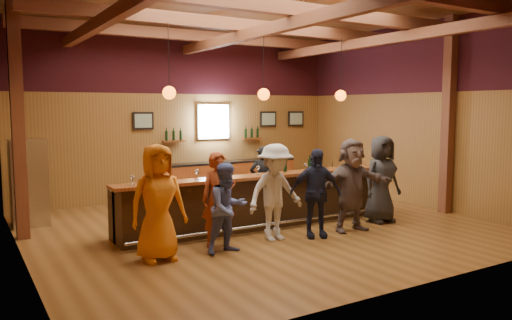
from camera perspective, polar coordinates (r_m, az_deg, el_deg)
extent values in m
plane|color=brown|center=(10.35, 0.86, -7.60)|extent=(9.00, 9.00, 0.00)
cube|color=brown|center=(13.62, -8.05, 5.17)|extent=(9.00, 0.04, 4.50)
cube|color=brown|center=(6.99, 18.48, 4.18)|extent=(9.00, 0.04, 4.50)
cube|color=brown|center=(8.59, -25.64, 4.18)|extent=(0.04, 8.00, 4.50)
cube|color=brown|center=(13.01, 18.05, 4.89)|extent=(0.04, 8.00, 4.50)
cube|color=brown|center=(10.27, 0.90, 17.60)|extent=(9.00, 8.00, 0.04)
cube|color=black|center=(13.66, -8.11, 11.05)|extent=(9.00, 0.01, 1.70)
cube|color=black|center=(8.67, -25.93, 13.47)|extent=(0.01, 8.00, 1.70)
cube|color=black|center=(13.05, 18.19, 11.05)|extent=(0.01, 8.00, 1.70)
cube|color=#572A18|center=(10.10, -25.59, 4.37)|extent=(0.22, 0.22, 4.50)
cube|color=#572A18|center=(12.25, 21.12, 4.74)|extent=(0.22, 0.22, 4.50)
cube|color=#572A18|center=(9.39, 4.26, 16.82)|extent=(8.80, 0.20, 0.25)
cube|color=#572A18|center=(11.06, -1.93, 15.18)|extent=(8.80, 0.20, 0.25)
cube|color=#572A18|center=(12.83, -6.40, 13.87)|extent=(8.80, 0.20, 0.25)
cube|color=#572A18|center=(8.98, -16.23, 15.48)|extent=(0.18, 7.80, 0.22)
cube|color=#572A18|center=(10.17, 0.90, 14.57)|extent=(0.18, 7.80, 0.22)
cube|color=#572A18|center=(12.01, 13.48, 13.09)|extent=(0.18, 7.80, 0.22)
cube|color=black|center=(10.24, 0.87, -4.75)|extent=(6.00, 0.60, 1.05)
cube|color=brown|center=(10.00, 1.41, -1.79)|extent=(6.30, 0.50, 0.06)
cube|color=black|center=(10.49, -0.22, -2.27)|extent=(6.00, 0.48, 0.05)
cube|color=black|center=(10.57, -0.22, -4.82)|extent=(6.00, 0.48, 0.90)
cube|color=silver|center=(11.64, 8.28, -1.74)|extent=(0.45, 0.40, 0.14)
cube|color=silver|center=(11.96, 10.14, -1.56)|extent=(0.45, 0.40, 0.14)
cylinder|color=silver|center=(9.97, 2.14, -7.25)|extent=(6.00, 0.06, 0.06)
cube|color=brown|center=(14.03, -2.98, -2.14)|extent=(4.00, 0.50, 0.90)
cube|color=black|center=(13.97, -2.99, -0.21)|extent=(4.00, 0.52, 0.05)
cube|color=silver|center=(13.91, -4.92, 4.40)|extent=(0.95, 0.08, 0.95)
cube|color=white|center=(13.87, -4.83, 4.39)|extent=(0.78, 0.01, 0.78)
cube|color=black|center=(13.15, -12.78, 4.40)|extent=(0.55, 0.04, 0.45)
cube|color=silver|center=(13.13, -12.74, 4.39)|extent=(0.45, 0.01, 0.35)
cube|color=black|center=(14.78, 1.40, 4.70)|extent=(0.55, 0.04, 0.45)
cube|color=silver|center=(14.76, 1.45, 4.70)|extent=(0.45, 0.01, 0.35)
cube|color=black|center=(15.34, 4.57, 4.73)|extent=(0.55, 0.04, 0.45)
cube|color=silver|center=(15.32, 4.62, 4.73)|extent=(0.45, 0.01, 0.35)
cube|color=brown|center=(13.39, -9.39, 2.13)|extent=(0.60, 0.18, 0.04)
cylinder|color=black|center=(13.31, -10.20, 2.74)|extent=(0.07, 0.07, 0.26)
cylinder|color=black|center=(13.38, -9.40, 2.77)|extent=(0.07, 0.07, 0.26)
cylinder|color=black|center=(13.46, -8.61, 2.80)|extent=(0.07, 0.07, 0.26)
cube|color=brown|center=(14.44, -0.49, 2.49)|extent=(0.60, 0.18, 0.04)
cylinder|color=black|center=(14.33, -1.18, 3.06)|extent=(0.07, 0.07, 0.26)
cylinder|color=black|center=(14.43, -0.49, 3.08)|extent=(0.07, 0.07, 0.26)
cylinder|color=black|center=(14.54, 0.19, 3.10)|extent=(0.07, 0.07, 0.26)
cylinder|color=black|center=(9.21, -9.97, 11.46)|extent=(0.01, 0.01, 1.25)
sphere|color=#FF640C|center=(9.17, -9.89, 7.57)|extent=(0.24, 0.24, 0.24)
cylinder|color=black|center=(10.10, 0.89, 11.06)|extent=(0.01, 0.01, 1.25)
sphere|color=#FF640C|center=(10.06, 0.89, 7.51)|extent=(0.24, 0.24, 0.24)
cylinder|color=black|center=(11.28, 9.71, 10.45)|extent=(0.01, 0.01, 1.25)
sphere|color=#FF640C|center=(11.25, 9.65, 7.27)|extent=(0.24, 0.24, 0.24)
cube|color=silver|center=(11.32, -24.55, -2.34)|extent=(0.70, 0.70, 1.80)
imported|color=orange|center=(8.08, -11.15, -4.79)|extent=(0.92, 0.61, 1.87)
imported|color=#943A1B|center=(8.76, -4.30, -4.53)|extent=(0.69, 0.55, 1.67)
imported|color=#4E5B9C|center=(8.39, -3.24, -5.51)|extent=(0.80, 0.65, 1.52)
imported|color=beige|center=(9.14, 2.21, -3.72)|extent=(1.19, 0.73, 1.78)
imported|color=#1A1E35|center=(9.43, 6.80, -3.78)|extent=(1.07, 0.75, 1.68)
imported|color=#604E4C|center=(10.00, 10.88, -2.81)|extent=(1.75, 0.68, 1.84)
imported|color=#252427|center=(10.93, 14.13, -2.13)|extent=(0.92, 0.61, 1.85)
imported|color=black|center=(11.23, 0.74, -2.42)|extent=(0.68, 0.57, 1.58)
cylinder|color=brown|center=(10.12, 2.11, -0.83)|extent=(0.22, 0.22, 0.24)
cylinder|color=black|center=(10.34, 3.35, -0.62)|extent=(0.08, 0.08, 0.27)
cylinder|color=black|center=(10.32, 3.35, 0.38)|extent=(0.03, 0.03, 0.09)
cylinder|color=black|center=(10.67, 6.16, -0.53)|extent=(0.07, 0.07, 0.24)
cylinder|color=black|center=(10.65, 6.17, 0.32)|extent=(0.02, 0.02, 0.08)
cylinder|color=silver|center=(8.90, -13.92, -2.71)|extent=(0.06, 0.06, 0.01)
cylinder|color=silver|center=(8.89, -13.93, -2.40)|extent=(0.01, 0.01, 0.09)
sphere|color=silver|center=(8.88, -13.94, -1.93)|extent=(0.07, 0.07, 0.07)
cylinder|color=silver|center=(8.98, -9.86, -2.54)|extent=(0.07, 0.07, 0.01)
cylinder|color=silver|center=(8.98, -9.87, -2.19)|extent=(0.01, 0.01, 0.10)
sphere|color=silver|center=(8.97, -9.88, -1.67)|extent=(0.08, 0.08, 0.08)
cylinder|color=silver|center=(9.23, -6.76, -2.27)|extent=(0.08, 0.08, 0.01)
cylinder|color=silver|center=(9.22, -6.77, -1.90)|extent=(0.01, 0.01, 0.11)
sphere|color=silver|center=(9.21, -6.78, -1.34)|extent=(0.09, 0.09, 0.09)
cylinder|color=silver|center=(9.35, -4.19, -2.13)|extent=(0.07, 0.07, 0.01)
cylinder|color=silver|center=(9.34, -4.19, -1.79)|extent=(0.01, 0.01, 0.10)
sphere|color=silver|center=(9.33, -4.20, -1.27)|extent=(0.08, 0.08, 0.08)
cylinder|color=silver|center=(9.88, 0.21, -1.68)|extent=(0.07, 0.07, 0.01)
cylinder|color=silver|center=(9.88, 0.21, -1.36)|extent=(0.01, 0.01, 0.10)
sphere|color=silver|center=(9.87, 0.21, -0.89)|extent=(0.08, 0.08, 0.08)
cylinder|color=silver|center=(10.57, 5.66, -1.21)|extent=(0.06, 0.06, 0.01)
cylinder|color=silver|center=(10.56, 5.66, -0.94)|extent=(0.01, 0.01, 0.09)
sphere|color=silver|center=(10.55, 5.66, -0.54)|extent=(0.07, 0.07, 0.07)
cylinder|color=silver|center=(10.78, 7.03, -1.08)|extent=(0.07, 0.07, 0.01)
cylinder|color=silver|center=(10.78, 7.03, -0.79)|extent=(0.01, 0.01, 0.10)
sphere|color=silver|center=(10.77, 7.04, -0.35)|extent=(0.08, 0.08, 0.08)
cylinder|color=silver|center=(11.32, 10.49, -0.80)|extent=(0.06, 0.06, 0.01)
cylinder|color=silver|center=(11.31, 10.50, -0.56)|extent=(0.01, 0.01, 0.09)
sphere|color=silver|center=(11.30, 10.50, -0.18)|extent=(0.07, 0.07, 0.07)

